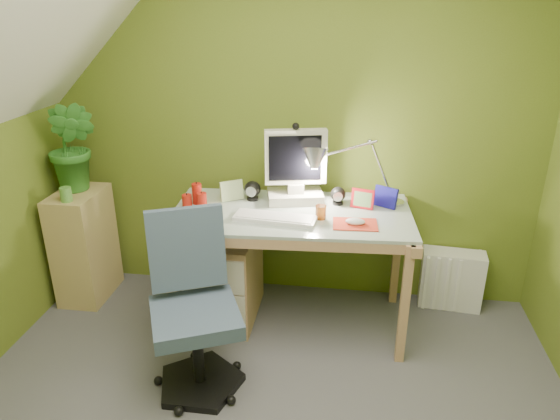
# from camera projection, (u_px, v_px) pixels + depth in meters

# --- Properties ---
(wall_back) EXTENTS (3.20, 0.01, 2.40)m
(wall_back) POSITION_uv_depth(u_px,v_px,m) (293.00, 125.00, 3.32)
(wall_back) COLOR #5E7323
(wall_back) RESTS_ON floor
(desk) EXTENTS (1.47, 0.80, 0.77)m
(desk) POSITION_uv_depth(u_px,v_px,m) (291.00, 268.00, 3.24)
(desk) COLOR tan
(desk) RESTS_ON floor
(monitor) EXTENTS (0.38, 0.27, 0.47)m
(monitor) POSITION_uv_depth(u_px,v_px,m) (296.00, 165.00, 3.17)
(monitor) COLOR beige
(monitor) RESTS_ON desk
(speaker_left) EXTENTS (0.12, 0.12, 0.13)m
(speaker_left) POSITION_uv_depth(u_px,v_px,m) (252.00, 190.00, 3.25)
(speaker_left) COLOR black
(speaker_left) RESTS_ON desk
(speaker_right) EXTENTS (0.11, 0.11, 0.11)m
(speaker_right) POSITION_uv_depth(u_px,v_px,m) (338.00, 196.00, 3.19)
(speaker_right) COLOR black
(speaker_right) RESTS_ON desk
(keyboard) EXTENTS (0.49, 0.20, 0.02)m
(keyboard) POSITION_uv_depth(u_px,v_px,m) (275.00, 218.00, 2.97)
(keyboard) COLOR white
(keyboard) RESTS_ON desk
(mousepad) EXTENTS (0.26, 0.19, 0.01)m
(mousepad) POSITION_uv_depth(u_px,v_px,m) (355.00, 224.00, 2.92)
(mousepad) COLOR red
(mousepad) RESTS_ON desk
(mouse) EXTENTS (0.12, 0.08, 0.04)m
(mouse) POSITION_uv_depth(u_px,v_px,m) (355.00, 222.00, 2.91)
(mouse) COLOR silver
(mouse) RESTS_ON mousepad
(amber_tumbler) EXTENTS (0.07, 0.07, 0.08)m
(amber_tumbler) POSITION_uv_depth(u_px,v_px,m) (321.00, 212.00, 2.98)
(amber_tumbler) COLOR #8D4514
(amber_tumbler) RESTS_ON desk
(candle_cluster) EXTENTS (0.18, 0.15, 0.13)m
(candle_cluster) POSITION_uv_depth(u_px,v_px,m) (195.00, 196.00, 3.16)
(candle_cluster) COLOR #AC1A0E
(candle_cluster) RESTS_ON desk
(photo_frame_red) EXTENTS (0.14, 0.06, 0.12)m
(photo_frame_red) POSITION_uv_depth(u_px,v_px,m) (363.00, 199.00, 3.13)
(photo_frame_red) COLOR red
(photo_frame_red) RESTS_ON desk
(photo_frame_blue) EXTENTS (0.14, 0.09, 0.13)m
(photo_frame_blue) POSITION_uv_depth(u_px,v_px,m) (386.00, 197.00, 3.15)
(photo_frame_blue) COLOR navy
(photo_frame_blue) RESTS_ON desk
(photo_frame_green) EXTENTS (0.14, 0.10, 0.13)m
(photo_frame_green) POSITION_uv_depth(u_px,v_px,m) (232.00, 191.00, 3.25)
(photo_frame_green) COLOR #B4CD8D
(photo_frame_green) RESTS_ON desk
(desk_lamp) EXTENTS (0.61, 0.36, 0.62)m
(desk_lamp) POSITION_uv_depth(u_px,v_px,m) (370.00, 157.00, 3.08)
(desk_lamp) COLOR #B5B5B9
(desk_lamp) RESTS_ON desk
(side_ledge) EXTENTS (0.29, 0.44, 0.77)m
(side_ledge) POSITION_uv_depth(u_px,v_px,m) (85.00, 245.00, 3.53)
(side_ledge) COLOR tan
(side_ledge) RESTS_ON floor
(potted_plant) EXTENTS (0.37, 0.31, 0.60)m
(potted_plant) POSITION_uv_depth(u_px,v_px,m) (73.00, 147.00, 3.32)
(potted_plant) COLOR #317727
(potted_plant) RESTS_ON side_ledge
(green_cup) EXTENTS (0.08, 0.08, 0.09)m
(green_cup) POSITION_uv_depth(u_px,v_px,m) (66.00, 194.00, 3.23)
(green_cup) COLOR #5C9C41
(green_cup) RESTS_ON side_ledge
(task_chair) EXTENTS (0.66, 0.66, 0.90)m
(task_chair) POSITION_uv_depth(u_px,v_px,m) (195.00, 316.00, 2.64)
(task_chair) COLOR #3B4C62
(task_chair) RESTS_ON floor
(radiator) EXTENTS (0.42, 0.20, 0.40)m
(radiator) POSITION_uv_depth(u_px,v_px,m) (451.00, 279.00, 3.47)
(radiator) COLOR silver
(radiator) RESTS_ON floor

